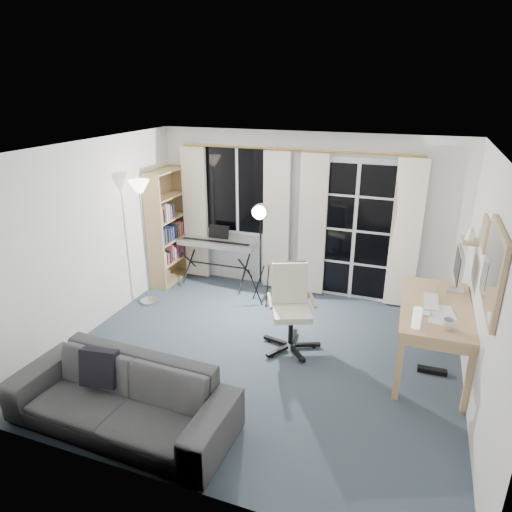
{
  "coord_description": "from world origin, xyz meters",
  "views": [
    {
      "loc": [
        1.56,
        -4.37,
        3.03
      ],
      "look_at": [
        -0.17,
        0.35,
        1.11
      ],
      "focal_mm": 32.0,
      "sensor_mm": 36.0,
      "label": 1
    }
  ],
  "objects_px": {
    "torchiere_lamp": "(141,206)",
    "monitor": "(459,267)",
    "studio_light": "(260,224)",
    "keyboard_piano": "(217,244)",
    "sofa": "(120,388)",
    "office_chair": "(290,299)",
    "mug": "(449,323)",
    "bookshelf": "(166,230)",
    "desk": "(435,313)"
  },
  "relations": [
    {
      "from": "bookshelf",
      "to": "monitor",
      "type": "relative_size",
      "value": 3.22
    },
    {
      "from": "bookshelf",
      "to": "torchiere_lamp",
      "type": "distance_m",
      "value": 1.01
    },
    {
      "from": "desk",
      "to": "sofa",
      "type": "distance_m",
      "value": 3.34
    },
    {
      "from": "desk",
      "to": "studio_light",
      "type": "bearing_deg",
      "value": 159.42
    },
    {
      "from": "studio_light",
      "to": "desk",
      "type": "height_order",
      "value": "studio_light"
    },
    {
      "from": "studio_light",
      "to": "monitor",
      "type": "height_order",
      "value": "studio_light"
    },
    {
      "from": "bookshelf",
      "to": "studio_light",
      "type": "relative_size",
      "value": 1.18
    },
    {
      "from": "studio_light",
      "to": "monitor",
      "type": "distance_m",
      "value": 2.54
    },
    {
      "from": "studio_light",
      "to": "desk",
      "type": "bearing_deg",
      "value": -26.91
    },
    {
      "from": "sofa",
      "to": "mug",
      "type": "bearing_deg",
      "value": 30.03
    },
    {
      "from": "studio_light",
      "to": "office_chair",
      "type": "bearing_deg",
      "value": -58.85
    },
    {
      "from": "bookshelf",
      "to": "office_chair",
      "type": "distance_m",
      "value": 2.68
    },
    {
      "from": "office_chair",
      "to": "mug",
      "type": "xyz_separation_m",
      "value": [
        1.72,
        -0.45,
        0.24
      ]
    },
    {
      "from": "mug",
      "to": "sofa",
      "type": "relative_size",
      "value": 0.06
    },
    {
      "from": "studio_light",
      "to": "office_chair",
      "type": "xyz_separation_m",
      "value": [
        0.69,
        -0.85,
        -0.63
      ]
    },
    {
      "from": "desk",
      "to": "sofa",
      "type": "relative_size",
      "value": 0.69
    },
    {
      "from": "torchiere_lamp",
      "to": "monitor",
      "type": "distance_m",
      "value": 4.09
    },
    {
      "from": "keyboard_piano",
      "to": "monitor",
      "type": "bearing_deg",
      "value": -14.78
    },
    {
      "from": "torchiere_lamp",
      "to": "monitor",
      "type": "bearing_deg",
      "value": 1.55
    },
    {
      "from": "sofa",
      "to": "monitor",
      "type": "bearing_deg",
      "value": 42.19
    },
    {
      "from": "keyboard_piano",
      "to": "mug",
      "type": "relative_size",
      "value": 9.65
    },
    {
      "from": "office_chair",
      "to": "mug",
      "type": "relative_size",
      "value": 8.03
    },
    {
      "from": "keyboard_piano",
      "to": "monitor",
      "type": "xyz_separation_m",
      "value": [
        3.39,
        -0.82,
        0.4
      ]
    },
    {
      "from": "desk",
      "to": "sofa",
      "type": "height_order",
      "value": "sofa"
    },
    {
      "from": "monitor",
      "to": "keyboard_piano",
      "type": "bearing_deg",
      "value": 165.01
    },
    {
      "from": "bookshelf",
      "to": "desk",
      "type": "distance_m",
      "value": 4.17
    },
    {
      "from": "torchiere_lamp",
      "to": "keyboard_piano",
      "type": "bearing_deg",
      "value": 53.57
    },
    {
      "from": "studio_light",
      "to": "monitor",
      "type": "bearing_deg",
      "value": -15.76
    },
    {
      "from": "torchiere_lamp",
      "to": "office_chair",
      "type": "height_order",
      "value": "torchiere_lamp"
    },
    {
      "from": "bookshelf",
      "to": "studio_light",
      "type": "height_order",
      "value": "bookshelf"
    },
    {
      "from": "studio_light",
      "to": "desk",
      "type": "relative_size",
      "value": 1.04
    },
    {
      "from": "office_chair",
      "to": "sofa",
      "type": "bearing_deg",
      "value": -141.99
    },
    {
      "from": "torchiere_lamp",
      "to": "monitor",
      "type": "height_order",
      "value": "torchiere_lamp"
    },
    {
      "from": "keyboard_piano",
      "to": "monitor",
      "type": "relative_size",
      "value": 2.19
    },
    {
      "from": "monitor",
      "to": "studio_light",
      "type": "bearing_deg",
      "value": 170.57
    },
    {
      "from": "keyboard_piano",
      "to": "desk",
      "type": "xyz_separation_m",
      "value": [
        3.19,
        -1.27,
        0.01
      ]
    },
    {
      "from": "studio_light",
      "to": "desk",
      "type": "distance_m",
      "value": 2.51
    },
    {
      "from": "studio_light",
      "to": "office_chair",
      "type": "distance_m",
      "value": 1.27
    },
    {
      "from": "desk",
      "to": "monitor",
      "type": "distance_m",
      "value": 0.63
    },
    {
      "from": "keyboard_piano",
      "to": "sofa",
      "type": "xyz_separation_m",
      "value": [
        0.51,
        -3.25,
        -0.26
      ]
    },
    {
      "from": "torchiere_lamp",
      "to": "keyboard_piano",
      "type": "relative_size",
      "value": 1.46
    },
    {
      "from": "desk",
      "to": "office_chair",
      "type": "bearing_deg",
      "value": -179.57
    },
    {
      "from": "office_chair",
      "to": "sofa",
      "type": "height_order",
      "value": "office_chair"
    },
    {
      "from": "monitor",
      "to": "desk",
      "type": "bearing_deg",
      "value": -115.02
    },
    {
      "from": "torchiere_lamp",
      "to": "desk",
      "type": "relative_size",
      "value": 1.22
    },
    {
      "from": "bookshelf",
      "to": "monitor",
      "type": "xyz_separation_m",
      "value": [
        4.2,
        -0.7,
        0.22
      ]
    },
    {
      "from": "office_chair",
      "to": "monitor",
      "type": "relative_size",
      "value": 1.83
    },
    {
      "from": "sofa",
      "to": "desk",
      "type": "bearing_deg",
      "value": 38.46
    },
    {
      "from": "keyboard_piano",
      "to": "torchiere_lamp",
      "type": "bearing_deg",
      "value": -127.67
    },
    {
      "from": "monitor",
      "to": "sofa",
      "type": "relative_size",
      "value": 0.26
    }
  ]
}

